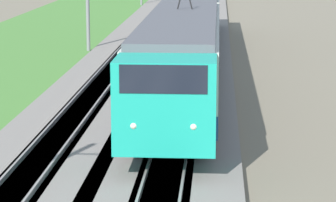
% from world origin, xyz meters
% --- Properties ---
extents(ballast_main, '(240.00, 4.40, 0.30)m').
position_xyz_m(ballast_main, '(50.00, 0.00, 0.15)').
color(ballast_main, gray).
rests_on(ballast_main, ground).
extents(ballast_adjacent, '(240.00, 4.40, 0.30)m').
position_xyz_m(ballast_adjacent, '(50.00, -3.89, 0.15)').
color(ballast_adjacent, gray).
rests_on(ballast_adjacent, ground).
extents(track_main, '(240.00, 1.57, 0.45)m').
position_xyz_m(track_main, '(50.00, 0.00, 0.16)').
color(track_main, '#4C4238').
rests_on(track_main, ground).
extents(track_adjacent, '(240.00, 1.57, 0.45)m').
position_xyz_m(track_adjacent, '(50.00, -3.89, 0.16)').
color(track_adjacent, '#4C4238').
rests_on(track_adjacent, ground).
extents(grass_verge, '(240.00, 10.79, 0.12)m').
position_xyz_m(grass_verge, '(50.00, 6.97, 0.06)').
color(grass_verge, '#4C8438').
rests_on(grass_verge, ground).
extents(passenger_train, '(39.85, 2.98, 4.95)m').
position_xyz_m(passenger_train, '(35.78, -3.89, 2.31)').
color(passenger_train, '#19A88E').
rests_on(passenger_train, ground).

